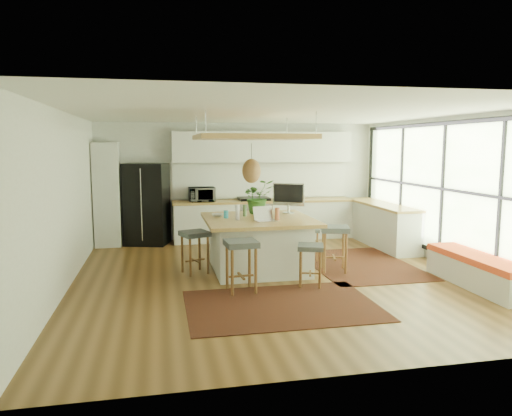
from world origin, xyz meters
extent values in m
plane|color=#503417|center=(0.00, 0.00, 0.00)|extent=(7.00, 7.00, 0.00)
plane|color=white|center=(0.00, 0.00, 2.70)|extent=(7.00, 7.00, 0.00)
plane|color=silver|center=(0.00, 3.50, 1.35)|extent=(6.50, 0.00, 6.50)
plane|color=silver|center=(0.00, -3.50, 1.35)|extent=(6.50, 0.00, 6.50)
plane|color=silver|center=(-3.25, 0.00, 1.35)|extent=(0.00, 7.00, 7.00)
plane|color=silver|center=(3.25, 0.00, 1.35)|extent=(0.00, 7.00, 7.00)
cube|color=beige|center=(-2.95, 3.18, 1.12)|extent=(0.55, 0.60, 2.25)
cube|color=beige|center=(0.55, 3.18, 0.44)|extent=(4.20, 0.60, 0.88)
cube|color=olive|center=(0.55, 3.18, 0.90)|extent=(4.24, 0.64, 0.05)
cube|color=white|center=(0.55, 3.48, 1.35)|extent=(4.20, 0.02, 0.80)
cube|color=beige|center=(0.55, 3.32, 2.15)|extent=(4.20, 0.34, 0.70)
cube|color=beige|center=(2.93, 2.00, 0.44)|extent=(0.60, 2.50, 0.88)
cube|color=olive|center=(2.93, 2.00, 0.90)|extent=(0.64, 2.54, 0.05)
cube|color=black|center=(-0.24, -1.45, 0.01)|extent=(2.60, 1.80, 0.01)
cube|color=black|center=(1.75, 0.45, 0.01)|extent=(1.80, 2.60, 0.01)
imported|color=#A5A5AA|center=(-0.90, 3.18, 1.12)|extent=(0.59, 0.34, 0.39)
imported|color=#1E4C19|center=(-0.06, 1.01, 1.17)|extent=(0.70, 0.75, 0.49)
imported|color=beige|center=(-0.84, 0.77, 0.95)|extent=(0.24, 0.24, 0.05)
cylinder|color=#36B5DB|center=(-0.71, 0.56, 1.03)|extent=(0.07, 0.07, 0.19)
cylinder|color=silver|center=(-0.56, 0.31, 1.03)|extent=(0.07, 0.07, 0.19)
cylinder|color=#A85738|center=(0.09, 0.16, 1.03)|extent=(0.07, 0.07, 0.19)
cylinder|color=beige|center=(0.19, 0.51, 1.03)|extent=(0.07, 0.07, 0.19)
cylinder|color=#4F6F43|center=(-0.36, 0.71, 1.03)|extent=(0.07, 0.07, 0.19)
camera|label=1|loc=(-1.85, -7.52, 2.17)|focal=33.31mm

